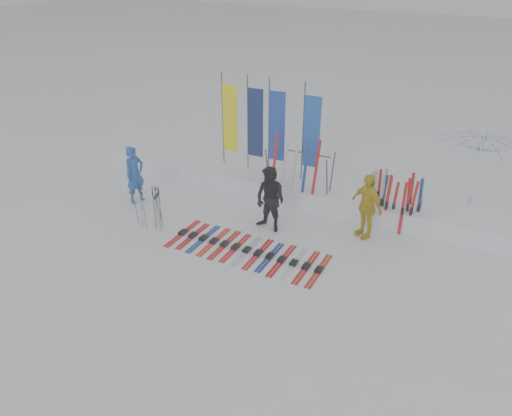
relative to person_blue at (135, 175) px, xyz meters
The scene contains 11 objects.
ground 4.88m from the person_blue, 24.75° to the right, with size 120.00×120.00×0.00m, color white.
snow_bank 5.11m from the person_blue, 30.82° to the left, with size 14.00×1.60×0.60m, color white.
person_blue is the anchor object (origin of this frame).
person_black 4.67m from the person_blue, ahead, with size 0.95×0.74×1.95m, color black.
person_yellow 7.31m from the person_blue, ahead, with size 1.13×0.47×1.92m, color gold.
tent_canopy 10.64m from the person_blue, 23.80° to the left, with size 2.78×2.83×2.55m, color white.
ski_row 4.83m from the person_blue, 13.33° to the right, with size 4.37×1.70×0.07m.
pole_cluster 1.93m from the person_blue, 36.56° to the right, with size 0.88×0.65×1.25m.
feather_flags 4.55m from the person_blue, 40.79° to the left, with size 3.57×0.12×3.20m.
ski_rack 5.26m from the person_blue, 24.77° to the left, with size 2.04×0.80×1.23m.
upright_skis 8.11m from the person_blue, 15.89° to the left, with size 1.52×1.04×1.70m.
Camera 1 is at (5.71, -9.27, 7.38)m, focal length 35.00 mm.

